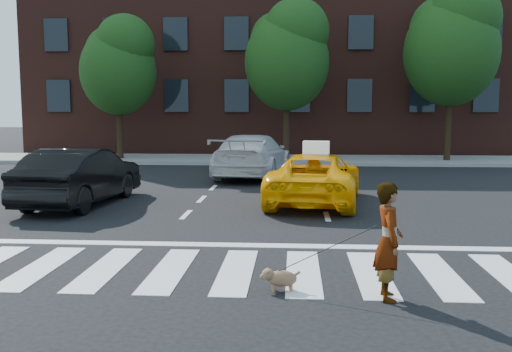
# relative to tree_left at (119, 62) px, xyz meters

# --- Properties ---
(ground) EXTENTS (120.00, 120.00, 0.00)m
(ground) POSITION_rel_tree_left_xyz_m (6.97, -17.00, -4.44)
(ground) COLOR black
(ground) RESTS_ON ground
(crosswalk) EXTENTS (13.00, 2.40, 0.01)m
(crosswalk) POSITION_rel_tree_left_xyz_m (6.97, -17.00, -4.43)
(crosswalk) COLOR silver
(crosswalk) RESTS_ON ground
(stop_line) EXTENTS (12.00, 0.30, 0.01)m
(stop_line) POSITION_rel_tree_left_xyz_m (6.97, -15.40, -4.43)
(stop_line) COLOR silver
(stop_line) RESTS_ON ground
(sidewalk_far) EXTENTS (30.00, 4.00, 0.15)m
(sidewalk_far) POSITION_rel_tree_left_xyz_m (6.97, 0.50, -4.37)
(sidewalk_far) COLOR slate
(sidewalk_far) RESTS_ON ground
(building) EXTENTS (26.00, 10.00, 12.00)m
(building) POSITION_rel_tree_left_xyz_m (6.97, 8.00, 1.56)
(building) COLOR #462019
(building) RESTS_ON ground
(tree_left) EXTENTS (3.39, 3.38, 6.50)m
(tree_left) POSITION_rel_tree_left_xyz_m (0.00, 0.00, 0.00)
(tree_left) COLOR black
(tree_left) RESTS_ON ground
(tree_mid) EXTENTS (3.69, 3.69, 7.10)m
(tree_mid) POSITION_rel_tree_left_xyz_m (7.50, -0.00, 0.41)
(tree_mid) COLOR black
(tree_mid) RESTS_ON ground
(tree_right) EXTENTS (4.00, 4.00, 7.70)m
(tree_right) POSITION_rel_tree_left_xyz_m (14.50, -0.00, 0.82)
(tree_right) COLOR black
(tree_right) RESTS_ON ground
(taxi) EXTENTS (2.70, 4.84, 1.28)m
(taxi) POSITION_rel_tree_left_xyz_m (8.37, -10.76, -3.80)
(taxi) COLOR #FFAD05
(taxi) RESTS_ON ground
(black_sedan) EXTENTS (1.91, 4.49, 1.44)m
(black_sedan) POSITION_rel_tree_left_xyz_m (2.48, -11.43, -3.72)
(black_sedan) COLOR black
(black_sedan) RESTS_ON ground
(white_suv) EXTENTS (2.79, 5.41, 1.50)m
(white_suv) POSITION_rel_tree_left_xyz_m (6.36, -5.37, -3.69)
(white_suv) COLOR silver
(white_suv) RESTS_ON ground
(woman) EXTENTS (0.37, 0.56, 1.51)m
(woman) POSITION_rel_tree_left_xyz_m (9.02, -18.10, -3.69)
(woman) COLOR #999999
(woman) RESTS_ON ground
(dog) EXTENTS (0.55, 0.25, 0.31)m
(dog) POSITION_rel_tree_left_xyz_m (7.63, -17.88, -4.26)
(dog) COLOR olive
(dog) RESTS_ON ground
(taxi_sign) EXTENTS (0.68, 0.36, 0.32)m
(taxi_sign) POSITION_rel_tree_left_xyz_m (8.37, -10.96, -3.00)
(taxi_sign) COLOR white
(taxi_sign) RESTS_ON taxi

